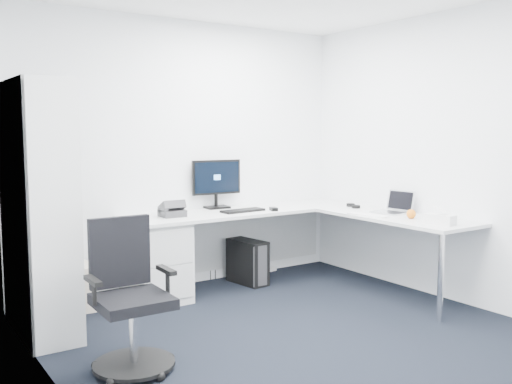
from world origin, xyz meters
TOP-DOWN VIEW (x-y plane):
  - ground at (0.00, 0.00)m, footprint 4.20×4.20m
  - wall_back at (0.00, 2.10)m, footprint 3.60×0.02m
  - wall_left at (-1.80, 0.00)m, footprint 0.02×4.20m
  - wall_right at (1.80, 0.00)m, footprint 0.02×4.20m
  - l_desk at (0.55, 1.40)m, footprint 2.68×1.50m
  - drawer_pedestal at (-0.52, 1.75)m, footprint 0.50×0.62m
  - bookshelf at (-1.62, 1.45)m, footprint 0.38×0.99m
  - task_chair at (-1.31, 0.35)m, footprint 0.57×0.57m
  - black_pc_tower at (0.52, 1.76)m, footprint 0.27×0.49m
  - beige_pc_tower at (-1.19, 1.91)m, footprint 0.22×0.44m
  - power_strip at (0.93, 2.02)m, footprint 0.33×0.11m
  - monitor at (0.30, 2.00)m, footprint 0.56×0.21m
  - black_keyboard at (0.39, 1.64)m, footprint 0.46×0.19m
  - mouse at (0.69, 1.52)m, footprint 0.09×0.12m
  - desk_phone at (-0.34, 1.74)m, footprint 0.23×0.23m
  - laptop at (1.51, 0.73)m, footprint 0.35×0.34m
  - white_keyboard at (1.23, 0.74)m, footprint 0.18×0.43m
  - headphones at (1.54, 1.26)m, footprint 0.20×0.24m
  - orange_fruit at (1.44, 0.38)m, footprint 0.09×0.09m
  - tissue_box at (1.39, 0.02)m, footprint 0.17×0.27m

SIDE VIEW (x-z plane):
  - ground at x=0.00m, z-range 0.00..0.00m
  - power_strip at x=0.93m, z-range 0.00..0.04m
  - beige_pc_tower at x=-1.19m, z-range 0.00..0.40m
  - black_pc_tower at x=0.52m, z-range 0.00..0.46m
  - drawer_pedestal at x=-0.52m, z-range 0.00..0.77m
  - l_desk at x=0.55m, z-range 0.00..0.78m
  - task_chair at x=-1.31m, z-range 0.00..1.01m
  - white_keyboard at x=1.23m, z-range 0.78..0.80m
  - black_keyboard at x=0.39m, z-range 0.78..0.81m
  - mouse at x=0.69m, z-range 0.78..0.82m
  - headphones at x=1.54m, z-range 0.78..0.84m
  - orange_fruit at x=1.44m, z-range 0.78..0.87m
  - tissue_box at x=1.39m, z-range 0.78..0.87m
  - desk_phone at x=-0.34m, z-range 0.78..0.94m
  - laptop at x=1.51m, z-range 0.78..1.01m
  - bookshelf at x=-1.62m, z-range 0.00..1.97m
  - monitor at x=0.30m, z-range 0.78..1.31m
  - wall_back at x=0.00m, z-range 0.00..2.70m
  - wall_left at x=-1.80m, z-range 0.00..2.70m
  - wall_right at x=1.80m, z-range 0.00..2.70m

